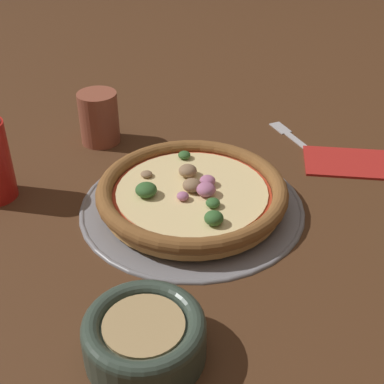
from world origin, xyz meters
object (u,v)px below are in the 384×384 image
bowl_near (144,335)px  drinking_cup (99,118)px  napkin (351,162)px  pizza_tray (192,205)px  pizza (192,193)px  fork (298,141)px

bowl_near → drinking_cup: bearing=132.6°
drinking_cup → napkin: bearing=18.5°
pizza_tray → drinking_cup: 0.26m
bowl_near → drinking_cup: 0.48m
bowl_near → drinking_cup: size_ratio=1.41×
pizza → napkin: pizza is taller
pizza_tray → napkin: 0.29m
pizza_tray → bowl_near: size_ratio=2.56×
pizza → fork: 0.28m
pizza_tray → napkin: bearing=54.1°
pizza → bowl_near: (0.09, -0.26, 0.00)m
pizza_tray → fork: bearing=75.6°
napkin → pizza_tray: bearing=-125.9°
fork → drinking_cup: bearing=65.0°
pizza → napkin: size_ratio=1.57×
pizza → bowl_near: 0.27m
pizza → fork: pizza is taller
drinking_cup → fork: (0.31, 0.17, -0.04)m
pizza_tray → drinking_cup: drinking_cup is taller
napkin → drinking_cup: bearing=-161.5°
pizza → fork: size_ratio=1.75×
pizza_tray → bowl_near: bowl_near is taller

